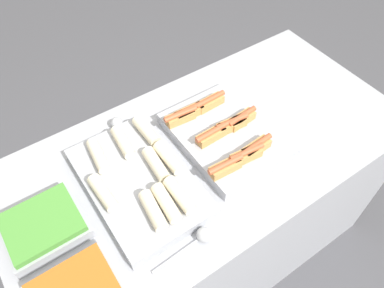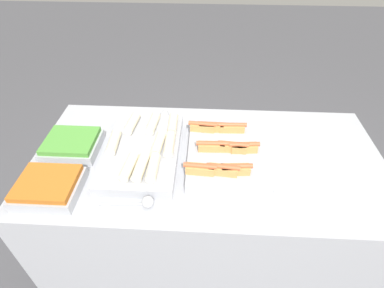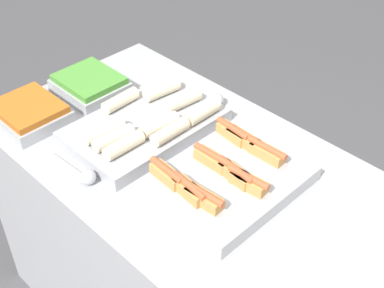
{
  "view_description": "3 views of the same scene",
  "coord_description": "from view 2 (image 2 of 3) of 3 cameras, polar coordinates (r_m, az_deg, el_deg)",
  "views": [
    {
      "loc": [
        -0.58,
        -0.74,
        2.11
      ],
      "look_at": [
        -0.08,
        0.0,
        1.01
      ],
      "focal_mm": 35.0,
      "sensor_mm": 36.0,
      "label": 1
    },
    {
      "loc": [
        -0.02,
        -1.06,
        1.92
      ],
      "look_at": [
        -0.08,
        0.0,
        1.01
      ],
      "focal_mm": 28.0,
      "sensor_mm": 36.0,
      "label": 2
    },
    {
      "loc": [
        0.89,
        -0.96,
        2.11
      ],
      "look_at": [
        -0.08,
        0.0,
        1.01
      ],
      "focal_mm": 50.0,
      "sensor_mm": 36.0,
      "label": 3
    }
  ],
  "objects": [
    {
      "name": "counter",
      "position": [
        1.8,
        2.5,
        -13.5
      ],
      "size": [
        1.68,
        0.84,
        0.93
      ],
      "color": "#A8AAB2",
      "rests_on": "ground_plane"
    },
    {
      "name": "serving_spoon_near",
      "position": [
        1.24,
        -9.03,
        -10.89
      ],
      "size": [
        0.23,
        0.05,
        0.05
      ],
      "color": "#B2B5BA",
      "rests_on": "counter"
    },
    {
      "name": "tray_hotdogs",
      "position": [
        1.43,
        6.44,
        -1.6
      ],
      "size": [
        0.38,
        0.47,
        0.1
      ],
      "color": "#A8AAB2",
      "rests_on": "counter"
    },
    {
      "name": "serving_spoon_far",
      "position": [
        1.69,
        -5.62,
        5.46
      ],
      "size": [
        0.21,
        0.05,
        0.05
      ],
      "color": "#B2B5BA",
      "rests_on": "counter"
    },
    {
      "name": "tray_wraps",
      "position": [
        1.45,
        -9.19,
        -0.99
      ],
      "size": [
        0.34,
        0.54,
        0.1
      ],
      "color": "#A8AAB2",
      "rests_on": "counter"
    },
    {
      "name": "tray_side_back",
      "position": [
        1.57,
        -21.9,
        -0.11
      ],
      "size": [
        0.26,
        0.22,
        0.07
      ],
      "color": "#A8AAB2",
      "rests_on": "counter"
    },
    {
      "name": "ground_plane",
      "position": [
        2.19,
        2.14,
        -20.73
      ],
      "size": [
        12.0,
        12.0,
        0.0
      ],
      "primitive_type": "plane",
      "color": "#4C4C51"
    },
    {
      "name": "tray_side_front",
      "position": [
        1.4,
        -25.67,
        -7.36
      ],
      "size": [
        0.26,
        0.22,
        0.07
      ],
      "color": "#A8AAB2",
      "rests_on": "counter"
    }
  ]
}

